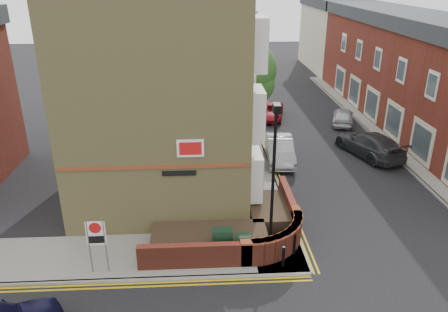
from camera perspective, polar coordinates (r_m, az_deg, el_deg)
ground at (r=17.15m, az=1.08°, el=-15.57°), size 120.00×120.00×0.00m
pavement_corner at (r=18.44m, az=-10.47°, el=-12.66°), size 13.00×3.00×0.12m
pavement_main at (r=31.39m, az=2.55°, el=3.14°), size 2.00×32.00×0.12m
pavement_far at (r=31.73m, az=23.31°, el=1.44°), size 4.00×40.00×0.12m
kerb_side at (r=17.25m, az=-11.04°, el=-15.55°), size 13.00×0.15×0.12m
kerb_main_near at (r=31.50m, az=4.37°, el=3.17°), size 0.15×32.00×0.12m
kerb_main_far at (r=30.89m, az=19.98°, el=1.40°), size 0.15×40.00×0.12m
yellow_lines_side at (r=17.09m, az=-11.13°, el=-16.22°), size 13.00×0.28×0.01m
yellow_lines_main at (r=31.55m, az=4.81°, el=3.09°), size 0.28×32.00×0.01m
corner_building at (r=21.91m, az=-7.98°, el=11.00°), size 8.95×10.40×13.60m
garden_wall at (r=19.16m, az=0.52°, el=-10.92°), size 6.80×6.00×1.20m
lamppost at (r=16.54m, az=6.40°, el=-3.54°), size 0.25×0.50×6.30m
utility_cabinet_large at (r=17.75m, az=-0.20°, el=-11.18°), size 0.80×0.45×1.20m
utility_cabinet_small at (r=17.59m, az=2.51°, el=-11.76°), size 0.55×0.40×1.10m
bollard_near at (r=17.36m, az=7.76°, el=-12.91°), size 0.11×0.11×0.90m
bollard_far at (r=18.12m, az=9.20°, el=-11.31°), size 0.11×0.11×0.90m
zone_sign at (r=17.02m, az=-16.33°, el=-10.18°), size 0.72×0.07×2.20m
far_terrace at (r=34.78m, az=23.80°, el=10.03°), size 5.40×30.40×8.00m
far_terrace_cream at (r=54.09m, az=14.00°, el=15.26°), size 5.40×12.40×8.00m
tree_near at (r=28.24m, az=3.12°, el=10.69°), size 3.64×3.65×6.70m
tree_mid at (r=35.98m, az=1.73°, el=14.17°), size 4.03×4.03×7.42m
tree_far at (r=43.91m, az=0.81°, el=15.39°), size 3.81×3.81×7.00m
traffic_light_assembly at (r=39.34m, az=1.91°, el=11.35°), size 0.20×0.16×4.20m
silver_car_near at (r=26.67m, az=7.31°, el=0.83°), size 1.87×4.49×1.45m
red_car_main at (r=34.57m, az=6.03°, el=5.83°), size 2.81×4.52×1.17m
grey_car_far at (r=28.72m, az=18.45°, el=1.49°), size 3.61×5.56×1.50m
silver_car_far at (r=34.23m, az=15.28°, el=5.04°), size 2.57×3.96×1.26m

